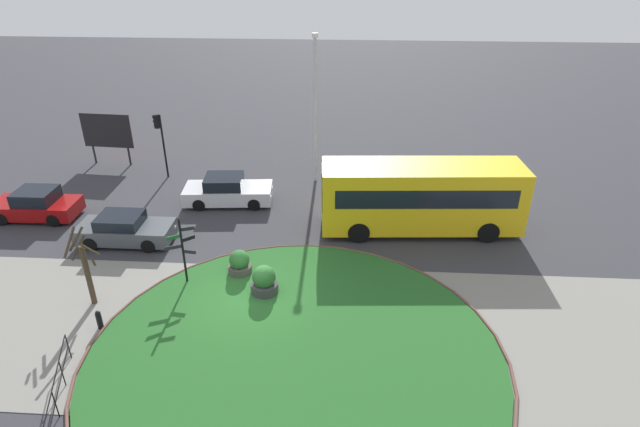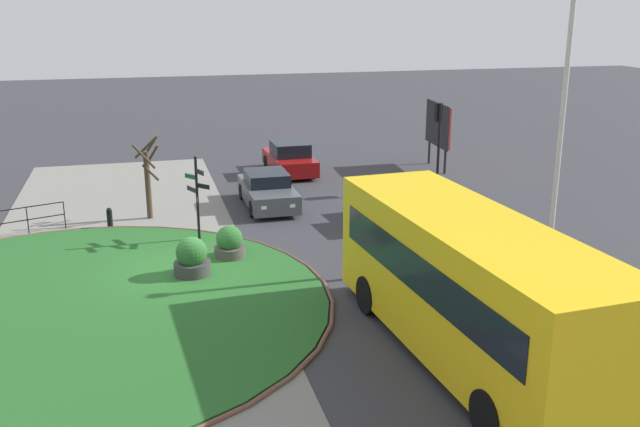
% 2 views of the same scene
% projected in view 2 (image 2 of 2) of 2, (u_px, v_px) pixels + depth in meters
% --- Properties ---
extents(ground, '(120.00, 120.00, 0.00)m').
position_uv_depth(ground, '(181.00, 272.00, 21.37)').
color(ground, '#333338').
extents(sidewalk_paving, '(32.00, 8.20, 0.02)m').
position_uv_depth(sidewalk_paving, '(116.00, 277.00, 20.91)').
color(sidewalk_paving, gray).
rests_on(sidewalk_paving, ground).
extents(grass_island, '(13.88, 13.88, 0.10)m').
position_uv_depth(grass_island, '(66.00, 309.00, 18.65)').
color(grass_island, '#235B23').
rests_on(grass_island, ground).
extents(grass_kerb_ring, '(14.19, 14.19, 0.11)m').
position_uv_depth(grass_kerb_ring, '(66.00, 309.00, 18.65)').
color(grass_kerb_ring, brown).
rests_on(grass_kerb_ring, ground).
extents(signpost_directional, '(1.16, 0.73, 2.95)m').
position_uv_depth(signpost_directional, '(197.00, 194.00, 23.59)').
color(signpost_directional, black).
rests_on(signpost_directional, ground).
extents(bollard_foreground, '(0.20, 0.20, 0.77)m').
position_uv_depth(bollard_foreground, '(110.00, 218.00, 25.36)').
color(bollard_foreground, black).
rests_on(bollard_foreground, ground).
extents(railing_grass_edge, '(1.26, 3.58, 1.02)m').
position_uv_depth(railing_grass_edge, '(8.00, 220.00, 24.21)').
color(railing_grass_edge, black).
rests_on(railing_grass_edge, ground).
extents(bus_yellow, '(9.40, 3.18, 3.27)m').
position_uv_depth(bus_yellow, '(469.00, 286.00, 15.72)').
color(bus_yellow, yellow).
rests_on(bus_yellow, ground).
extents(car_near_lane, '(4.28, 1.86, 1.37)m').
position_uv_depth(car_near_lane, '(268.00, 190.00, 28.08)').
color(car_near_lane, '#474C51').
rests_on(car_near_lane, ground).
extents(car_far_lane, '(4.19, 1.95, 1.51)m').
position_uv_depth(car_far_lane, '(290.00, 159.00, 33.51)').
color(car_far_lane, maroon).
rests_on(car_far_lane, ground).
extents(car_oncoming, '(4.68, 2.26, 1.52)m').
position_uv_depth(car_oncoming, '(404.00, 207.00, 25.58)').
color(car_oncoming, silver).
rests_on(car_oncoming, ground).
extents(traffic_light_near, '(0.49, 0.27, 3.75)m').
position_uv_depth(traffic_light_near, '(438.00, 127.00, 29.87)').
color(traffic_light_near, black).
rests_on(traffic_light_near, ground).
extents(lamppost_tall, '(0.32, 0.32, 8.17)m').
position_uv_depth(lamppost_tall, '(562.00, 121.00, 21.23)').
color(lamppost_tall, '#B7B7BC').
rests_on(lamppost_tall, ground).
extents(billboard_left, '(3.12, 0.35, 3.21)m').
position_uv_depth(billboard_left, '(438.00, 126.00, 34.09)').
color(billboard_left, black).
rests_on(billboard_left, ground).
extents(planter_near_signpost, '(0.98, 0.98, 1.11)m').
position_uv_depth(planter_near_signpost, '(230.00, 245.00, 22.25)').
color(planter_near_signpost, '#47423D').
rests_on(planter_near_signpost, ground).
extents(planter_kerbside, '(1.08, 1.08, 1.23)m').
position_uv_depth(planter_kerbside, '(192.00, 260.00, 20.79)').
color(planter_kerbside, '#383838').
rests_on(planter_kerbside, ground).
extents(street_tree_bare, '(1.03, 1.00, 3.13)m').
position_uv_depth(street_tree_bare, '(148.00, 177.00, 26.20)').
color(street_tree_bare, '#423323').
rests_on(street_tree_bare, ground).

